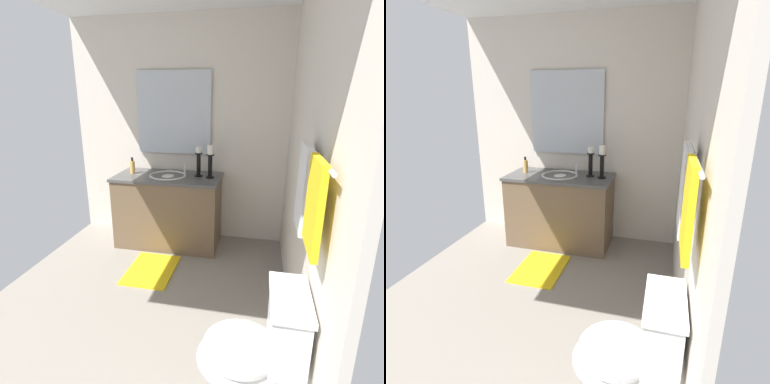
# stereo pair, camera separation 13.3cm
# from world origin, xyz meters

# --- Properties ---
(floor) EXTENTS (2.63, 2.45, 0.02)m
(floor) POSITION_xyz_m (0.00, 0.00, -0.01)
(floor) COLOR gray
(floor) RESTS_ON ground
(wall_back) EXTENTS (2.63, 0.04, 2.45)m
(wall_back) POSITION_xyz_m (0.00, 1.23, 1.23)
(wall_back) COLOR silver
(wall_back) RESTS_ON ground
(wall_left) EXTENTS (0.04, 2.45, 2.45)m
(wall_left) POSITION_xyz_m (-1.31, 0.00, 1.23)
(wall_left) COLOR silver
(wall_left) RESTS_ON ground
(vanity_cabinet) EXTENTS (0.58, 1.16, 0.80)m
(vanity_cabinet) POSITION_xyz_m (-0.99, -0.05, 0.40)
(vanity_cabinet) COLOR brown
(vanity_cabinet) RESTS_ON ground
(sink_basin) EXTENTS (0.40, 0.40, 0.24)m
(sink_basin) POSITION_xyz_m (-0.99, -0.05, 0.76)
(sink_basin) COLOR white
(sink_basin) RESTS_ON vanity_cabinet
(mirror) EXTENTS (0.02, 0.84, 0.90)m
(mirror) POSITION_xyz_m (-1.27, -0.05, 1.44)
(mirror) COLOR silver
(candle_holder_tall) EXTENTS (0.09, 0.09, 0.35)m
(candle_holder_tall) POSITION_xyz_m (-1.01, 0.41, 0.98)
(candle_holder_tall) COLOR black
(candle_holder_tall) RESTS_ON vanity_cabinet
(candle_holder_short) EXTENTS (0.09, 0.09, 0.32)m
(candle_holder_short) POSITION_xyz_m (-1.04, 0.28, 0.96)
(candle_holder_short) COLOR black
(candle_holder_short) RESTS_ON vanity_cabinet
(soap_bottle) EXTENTS (0.06, 0.06, 0.18)m
(soap_bottle) POSITION_xyz_m (-1.02, -0.47, 0.87)
(soap_bottle) COLOR #E5B259
(soap_bottle) RESTS_ON vanity_cabinet
(toilet) EXTENTS (0.39, 0.54, 0.75)m
(toilet) POSITION_xyz_m (0.85, 0.94, 0.37)
(toilet) COLOR white
(toilet) RESTS_ON ground
(towel_bar) EXTENTS (0.76, 0.02, 0.02)m
(towel_bar) POSITION_xyz_m (0.68, 1.17, 1.39)
(towel_bar) COLOR silver
(towel_near_vanity) EXTENTS (0.28, 0.03, 0.47)m
(towel_near_vanity) POSITION_xyz_m (0.49, 1.15, 1.17)
(towel_near_vanity) COLOR white
(towel_near_vanity) RESTS_ON towel_bar
(towel_center) EXTENTS (0.28, 0.03, 0.40)m
(towel_center) POSITION_xyz_m (0.87, 1.15, 1.20)
(towel_center) COLOR yellow
(towel_center) RESTS_ON towel_bar
(bath_mat) EXTENTS (0.60, 0.44, 0.02)m
(bath_mat) POSITION_xyz_m (-0.36, -0.05, 0.01)
(bath_mat) COLOR yellow
(bath_mat) RESTS_ON ground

